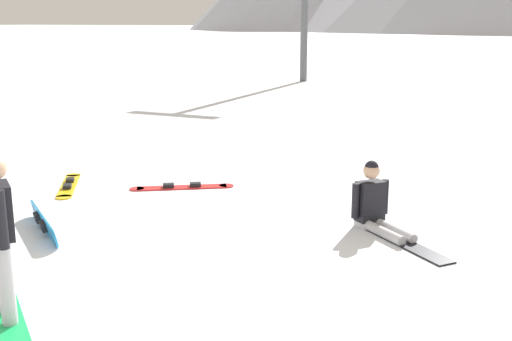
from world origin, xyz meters
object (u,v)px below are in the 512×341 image
object	(u,v)px
loose_snowboard_near_right	(69,185)
snowboarder_foreground	(1,236)
loose_snowboard_near_left	(43,222)
loose_snowboard_far_spare	(182,187)
snowboarder_midground	(377,207)

from	to	relation	value
loose_snowboard_near_right	snowboarder_foreground	bearing A→B (deg)	-54.78
snowboarder_foreground	loose_snowboard_near_left	distance (m)	2.91
loose_snowboard_near_right	loose_snowboard_near_left	world-z (taller)	loose_snowboard_near_left
loose_snowboard_near_right	loose_snowboard_far_spare	distance (m)	2.12
snowboarder_foreground	snowboarder_midground	bearing A→B (deg)	58.69
snowboarder_foreground	loose_snowboard_near_left	xyz separation A→B (m)	(-1.68, 2.26, -0.76)
snowboarder_midground	snowboarder_foreground	bearing A→B (deg)	-121.31
loose_snowboard_near_right	snowboarder_midground	bearing A→B (deg)	-0.38
snowboarder_midground	loose_snowboard_far_spare	distance (m)	3.94
snowboarder_foreground	loose_snowboard_near_left	size ratio (longest dim) A/B	1.13
loose_snowboard_far_spare	loose_snowboard_near_left	xyz separation A→B (m)	(-0.51, -2.96, 0.12)
loose_snowboard_far_spare	loose_snowboard_near_right	bearing A→B (deg)	-158.17
snowboarder_midground	loose_snowboard_far_spare	size ratio (longest dim) A/B	0.93
snowboarder_foreground	snowboarder_midground	size ratio (longest dim) A/B	1.06
snowboarder_midground	loose_snowboard_far_spare	bearing A→B (deg)	167.85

